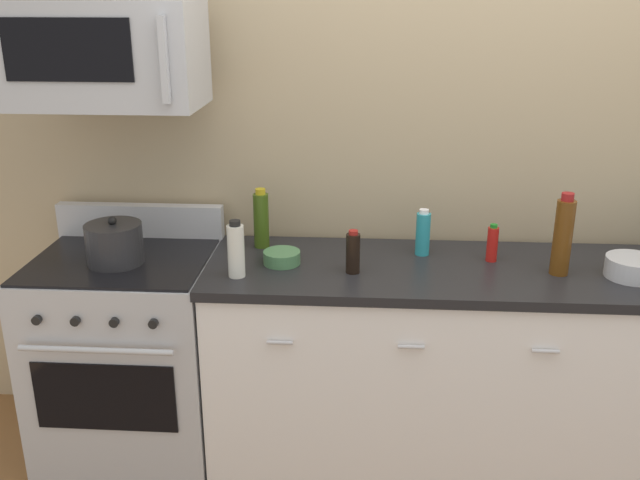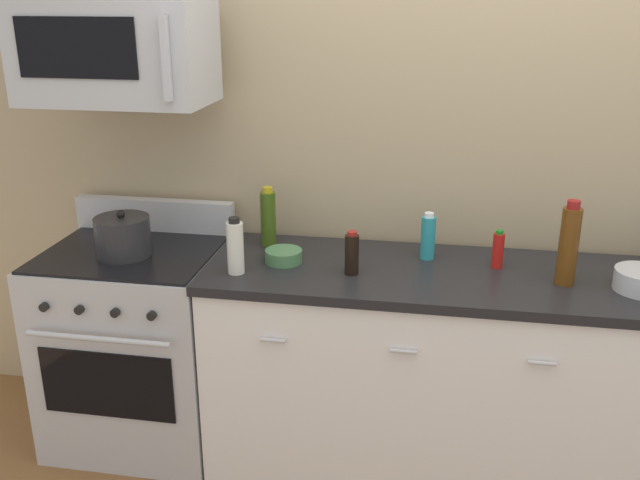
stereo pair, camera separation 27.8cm
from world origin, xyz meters
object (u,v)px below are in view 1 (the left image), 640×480
bowl_green_glaze (282,257)px  bottle_vinegar_white (236,250)px  bottle_wine_amber (563,236)px  bottle_hot_sauce_red (492,244)px  microwave (104,54)px  bottle_soy_sauce_dark (353,253)px  bottle_olive_oil (261,219)px  stockpot (115,244)px  bowl_steel_prep (632,267)px  range_oven (131,353)px  bottle_dish_soap (423,233)px

bowl_green_glaze → bottle_vinegar_white: bearing=-137.7°
bottle_wine_amber → bottle_hot_sauce_red: size_ratio=2.08×
microwave → bottle_soy_sauce_dark: microwave is taller
bottle_vinegar_white → bowl_green_glaze: 0.23m
bottle_hot_sauce_red → bottle_soy_sauce_dark: size_ratio=0.90×
bowl_green_glaze → bottle_hot_sauce_red: bearing=6.0°
bottle_olive_oil → bottle_wine_amber: size_ratio=0.79×
bottle_olive_oil → stockpot: (-0.57, -0.24, -0.04)m
bowl_steel_prep → bowl_green_glaze: size_ratio=1.35×
bottle_vinegar_white → bottle_olive_oil: size_ratio=0.88×
bottle_olive_oil → bottle_soy_sauce_dark: (0.41, -0.27, -0.04)m
bottle_vinegar_white → bottle_hot_sauce_red: 1.06m
bottle_hot_sauce_red → bowl_green_glaze: size_ratio=1.04×
microwave → bottle_olive_oil: microwave is taller
bottle_wine_amber → bowl_green_glaze: 1.12m
bottle_hot_sauce_red → microwave: bearing=-178.7°
range_oven → bottle_wine_amber: (1.80, -0.04, 0.61)m
range_oven → bottle_hot_sauce_red: size_ratio=6.69×
range_oven → bottle_soy_sauce_dark: 1.12m
bottle_vinegar_white → bowl_steel_prep: size_ratio=1.12×
microwave → stockpot: microwave is taller
range_oven → bottle_hot_sauce_red: 1.64m
bottle_olive_oil → range_oven: bearing=-162.0°
bottle_vinegar_white → bottle_hot_sauce_red: bottle_vinegar_white is taller
microwave → bottle_vinegar_white: (0.52, -0.20, -0.72)m
bowl_green_glaze → bottle_olive_oil: bearing=119.7°
bottle_soy_sauce_dark → stockpot: bearing=178.1°
bottle_hot_sauce_red → bottle_soy_sauce_dark: bottle_soy_sauce_dark is taller
bottle_wine_amber → bottle_soy_sauce_dark: size_ratio=1.88×
stockpot → bowl_green_glaze: bearing=3.6°
range_oven → microwave: (0.00, 0.04, 1.28)m
bottle_vinegar_white → stockpot: bearing=168.8°
bowl_green_glaze → stockpot: size_ratio=0.66×
bottle_hot_sauce_red → bowl_steel_prep: bottle_hot_sauce_red is taller
range_oven → bottle_hot_sauce_red: (1.55, 0.08, 0.53)m
bottle_hot_sauce_red → bottle_soy_sauce_dark: (-0.57, -0.17, 0.01)m
bottle_hot_sauce_red → bowl_steel_prep: bearing=-15.0°
range_oven → microwave: 1.28m
bottle_hot_sauce_red → bottle_vinegar_white: bearing=-167.0°
microwave → bowl_green_glaze: 1.06m
bottle_soy_sauce_dark → bottle_hot_sauce_red: bearing=16.2°
range_oven → bottle_wine_amber: bottle_wine_amber is taller
bottle_vinegar_white → stockpot: size_ratio=1.00×
microwave → stockpot: bearing=-90.1°
range_oven → microwave: microwave is taller
bottle_vinegar_white → bottle_dish_soap: size_ratio=1.15×
bottle_wine_amber → bottle_dish_soap: size_ratio=1.66×
bottle_soy_sauce_dark → stockpot: stockpot is taller
bottle_olive_oil → bottle_soy_sauce_dark: size_ratio=1.49×
bottle_soy_sauce_dark → bottle_dish_soap: bottle_dish_soap is taller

